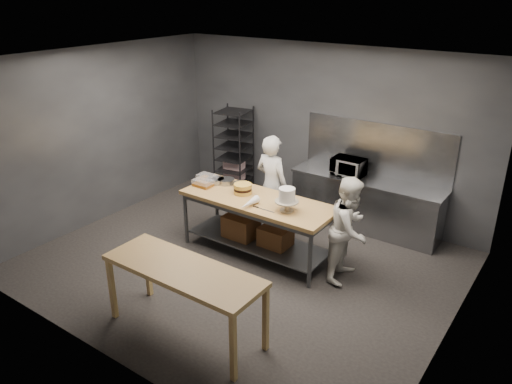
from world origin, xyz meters
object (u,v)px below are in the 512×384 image
frosted_cake_stand (287,197)px  chef_right (350,229)px  microwave (348,167)px  speed_rack (234,153)px  chef_behind (272,185)px  work_table (257,219)px  layer_cake (243,189)px  near_counter (183,275)px

frosted_cake_stand → chef_right: bearing=18.4°
microwave → frosted_cake_stand: 1.88m
speed_rack → chef_behind: 1.78m
speed_rack → frosted_cake_stand: speed_rack is taller
work_table → chef_right: (1.46, 0.17, 0.19)m
chef_behind → layer_cake: chef_behind is taller
chef_behind → chef_right: bearing=167.6°
work_table → frosted_cake_stand: (0.60, -0.12, 0.56)m
chef_behind → chef_right: chef_behind is taller
near_counter → frosted_cake_stand: 2.00m
work_table → chef_right: size_ratio=1.57×
work_table → chef_behind: (-0.21, 0.73, 0.28)m
frosted_cake_stand → layer_cake: (-0.89, 0.15, -0.14)m
chef_right → frosted_cake_stand: size_ratio=4.39×
chef_right → microwave: chef_right is taller
chef_behind → microwave: 1.36m
near_counter → speed_rack: size_ratio=1.14×
microwave → layer_cake: 1.97m
chef_right → work_table: bearing=93.8°
near_counter → frosted_cake_stand: bearing=85.0°
work_table → layer_cake: layer_cake is taller
speed_rack → frosted_cake_stand: 2.95m
near_counter → work_table: bearing=101.6°
work_table → chef_behind: chef_behind is taller
chef_behind → frosted_cake_stand: size_ratio=4.87×
work_table → speed_rack: (-1.73, 1.68, 0.28)m
speed_rack → near_counter: bearing=-60.2°
work_table → near_counter: (0.43, -2.08, 0.24)m
work_table → speed_rack: speed_rack is taller
frosted_cake_stand → microwave: bearing=88.1°
microwave → frosted_cake_stand: size_ratio=1.56×
chef_behind → layer_cake: size_ratio=6.11×
near_counter → chef_behind: chef_behind is taller
chef_right → speed_rack: bearing=61.8°
near_counter → microwave: (0.23, 3.84, 0.24)m
frosted_cake_stand → speed_rack: bearing=142.4°
frosted_cake_stand → chef_behind: bearing=133.7°
near_counter → microwave: size_ratio=3.69×
chef_behind → frosted_cake_stand: bearing=139.9°
speed_rack → microwave: (2.39, 0.08, 0.19)m
speed_rack → microwave: size_ratio=3.23×
work_table → chef_behind: 0.81m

